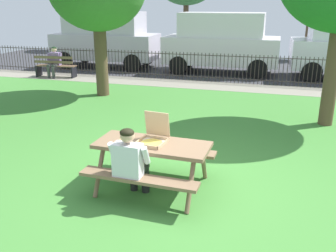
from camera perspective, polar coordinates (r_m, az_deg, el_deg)
name	(u,v)px	position (r m, az deg, el deg)	size (l,w,h in m)	color
ground	(202,140)	(8.20, 5.25, -2.10)	(28.00, 12.34, 0.02)	#438537
cobblestone_walkway	(232,87)	(13.40, 9.86, 5.93)	(28.00, 1.40, 0.01)	gray
street_asphalt	(243,68)	(17.37, 11.49, 8.70)	(28.00, 6.72, 0.01)	#38383D
picnic_table_foreground	(153,153)	(5.88, -2.40, -4.24)	(1.85, 1.54, 0.79)	#826349
pizza_box_open	(153,137)	(5.82, -2.29, -1.72)	(0.47, 0.51, 0.47)	tan
pizza_slice_on_table	(126,141)	(5.91, -6.52, -2.36)	(0.30, 0.25, 0.02)	#EFC152
adult_at_table	(131,161)	(5.49, -5.79, -5.38)	(0.62, 0.60, 1.19)	black
iron_fence_streetside	(235,68)	(13.98, 10.34, 8.72)	(22.66, 0.03, 1.07)	#2D2823
park_bench_left	(56,67)	(15.59, -16.94, 8.74)	(1.63, 0.61, 0.85)	brown
person_on_park_bench	(54,60)	(15.60, -17.16, 9.63)	(0.62, 0.61, 1.19)	#3F3F3F
parked_car_far_left	(106,38)	(17.46, -9.60, 13.21)	(4.76, 2.19, 2.46)	#BDB6C2
parked_car_left	(221,41)	(15.91, 8.23, 12.77)	(4.71, 2.08, 2.46)	silver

